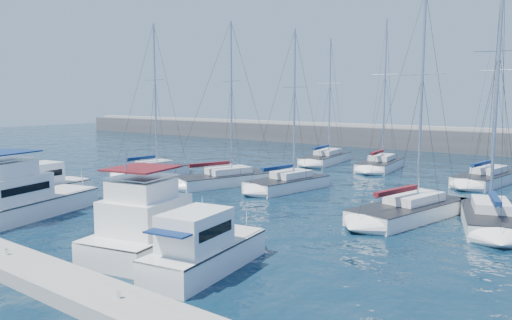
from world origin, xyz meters
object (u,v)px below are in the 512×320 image
Objects in this scene: motor_yacht_port_inner at (19,200)px; sailboat_back_c at (487,178)px; sailboat_mid_a at (151,172)px; sailboat_back_a at (326,158)px; motor_yacht_port_outer at (46,187)px; sailboat_mid_d at (409,210)px; motor_yacht_stbd_outer at (203,251)px; sailboat_mid_c at (288,183)px; motor_yacht_stbd_inner at (153,229)px; sailboat_mid_e at (491,218)px; sailboat_mid_b at (224,179)px; sailboat_back_b at (380,164)px.

motor_yacht_port_inner is 0.65× the size of sailboat_back_c.
sailboat_mid_a is 30.64m from sailboat_back_c.
sailboat_back_c is (18.55, -4.13, 0.02)m from sailboat_back_a.
motor_yacht_port_outer is 0.42× the size of sailboat_mid_d.
motor_yacht_stbd_outer is 38.44m from sailboat_back_a.
sailboat_back_c is at bearing 33.35° from sailboat_mid_a.
sailboat_mid_a is 1.03× the size of sailboat_mid_d.
sailboat_mid_c is 0.84× the size of sailboat_back_c.
motor_yacht_port_inner is 0.70× the size of sailboat_back_a.
sailboat_mid_a reaches higher than motor_yacht_stbd_inner.
motor_yacht_port_outer is 30.63m from sailboat_mid_e.
sailboat_mid_c is (-4.13, 17.97, -0.62)m from motor_yacht_stbd_inner.
sailboat_mid_b is at bearing 54.10° from motor_yacht_port_outer.
motor_yacht_port_inner is 37.50m from sailboat_back_c.
motor_yacht_port_outer is 0.41× the size of sailboat_mid_a.
motor_yacht_stbd_inner is 0.53× the size of sailboat_back_b.
motor_yacht_stbd_outer is 15.42m from sailboat_mid_d.
sailboat_mid_b reaches higher than motor_yacht_stbd_inner.
sailboat_mid_b is 21.87m from sailboat_mid_e.
motor_yacht_port_outer is at bearing -121.79° from sailboat_mid_c.
motor_yacht_stbd_inner is at bearing -81.77° from sailboat_back_a.
sailboat_mid_d is (25.72, -1.09, -0.03)m from sailboat_mid_a.
sailboat_back_a reaches higher than sailboat_mid_d.
sailboat_back_a is 7.50m from sailboat_back_b.
sailboat_mid_b is 0.90× the size of sailboat_back_c.
sailboat_mid_e is at bearing -58.88° from sailboat_back_b.
sailboat_back_b is at bearing -18.51° from sailboat_back_a.
sailboat_mid_c is at bearing 41.00° from motor_yacht_port_outer.
sailboat_mid_a is at bearing -142.29° from sailboat_back_c.
motor_yacht_port_outer is 0.38× the size of sailboat_back_c.
sailboat_back_b is at bearing 110.84° from sailboat_mid_e.
sailboat_mid_e reaches higher than sailboat_back_a.
motor_yacht_stbd_inner is at bearing -105.78° from sailboat_mid_d.
motor_yacht_port_outer is 36.69m from sailboat_back_c.
motor_yacht_stbd_inner is (16.26, -3.64, 0.19)m from motor_yacht_port_outer.
motor_yacht_stbd_outer is at bearing -58.01° from sailboat_mid_c.
motor_yacht_port_inner is at bearing -130.83° from sailboat_mid_d.
sailboat_back_c is at bearing 39.33° from motor_yacht_port_outer.
sailboat_back_b reaches higher than sailboat_back_c.
sailboat_mid_c is at bearing -126.30° from sailboat_back_c.
sailboat_mid_a is 1.03× the size of sailboat_mid_b.
sailboat_mid_b is 17.38m from sailboat_mid_d.
sailboat_mid_a reaches higher than sailboat_mid_c.
sailboat_mid_a is at bearing -120.07° from sailboat_back_a.
sailboat_back_c is (4.29, 31.56, -0.41)m from motor_yacht_stbd_outer.
motor_yacht_stbd_outer is 21.82m from sailboat_mid_b.
sailboat_mid_e is 29.94m from sailboat_back_a.
sailboat_mid_e is (30.29, -0.26, 0.02)m from sailboat_mid_a.
sailboat_mid_b is 0.89× the size of sailboat_back_b.
motor_yacht_stbd_outer is 17.80m from sailboat_mid_e.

